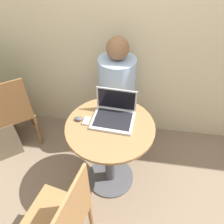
% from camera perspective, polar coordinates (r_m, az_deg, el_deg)
% --- Properties ---
extents(ground_plane, '(12.00, 12.00, 0.00)m').
position_cam_1_polar(ground_plane, '(2.33, -0.39, -16.58)').
color(ground_plane, '#7F6B56').
extents(back_wall, '(7.00, 0.05, 2.60)m').
position_cam_1_polar(back_wall, '(2.11, 3.00, 22.86)').
color(back_wall, beige).
rests_on(back_wall, ground_plane).
extents(round_table, '(0.72, 0.72, 0.75)m').
position_cam_1_polar(round_table, '(1.92, -0.46, -8.76)').
color(round_table, '#4C4C51').
rests_on(round_table, ground_plane).
extents(laptop, '(0.35, 0.29, 0.22)m').
position_cam_1_polar(laptop, '(1.77, 0.53, -0.54)').
color(laptop, '#B7B7BC').
rests_on(laptop, round_table).
extents(cell_phone, '(0.05, 0.09, 0.02)m').
position_cam_1_polar(cell_phone, '(1.77, -6.67, -2.31)').
color(cell_phone, silver).
rests_on(cell_phone, round_table).
extents(computer_mouse, '(0.07, 0.05, 0.03)m').
position_cam_1_polar(computer_mouse, '(1.79, -8.76, -1.74)').
color(computer_mouse, '#4C4C51').
rests_on(computer_mouse, round_table).
extents(chair_empty, '(0.47, 0.47, 0.94)m').
position_cam_1_polar(chair_empty, '(1.66, -12.68, -25.86)').
color(chair_empty, '#9E7042').
rests_on(chair_empty, ground_plane).
extents(person_seated, '(0.41, 0.58, 1.23)m').
position_cam_1_polar(person_seated, '(2.36, 1.20, 3.35)').
color(person_seated, '#4C4742').
rests_on(person_seated, ground_plane).
extents(chair_background, '(0.56, 0.56, 0.91)m').
position_cam_1_polar(chair_background, '(2.48, -24.48, -0.37)').
color(chair_background, brown).
rests_on(chair_background, ground_plane).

